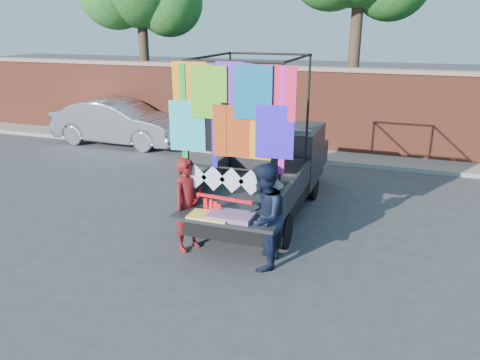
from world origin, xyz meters
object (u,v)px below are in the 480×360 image
(woman, at_px, (188,205))
(man, at_px, (263,217))
(sedan, at_px, (120,122))
(pickup_truck, at_px, (273,168))

(woman, relative_size, man, 0.95)
(woman, bearing_deg, man, -76.76)
(man, bearing_deg, sedan, -137.54)
(man, bearing_deg, pickup_truck, -172.17)
(pickup_truck, height_order, man, pickup_truck)
(woman, bearing_deg, sedan, 62.48)
(sedan, bearing_deg, man, -132.34)
(pickup_truck, height_order, sedan, pickup_truck)
(pickup_truck, relative_size, sedan, 1.17)
(pickup_truck, distance_m, woman, 2.75)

